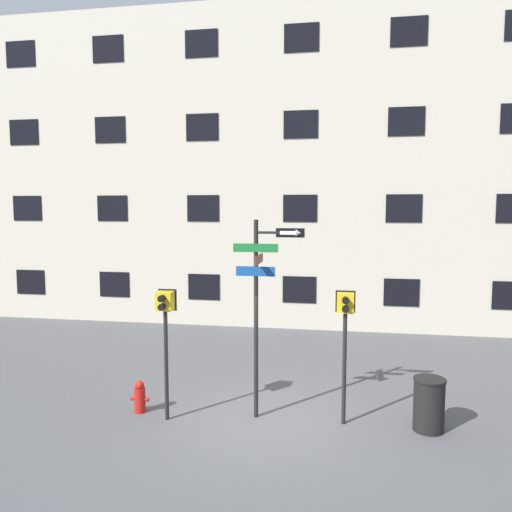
{
  "coord_description": "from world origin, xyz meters",
  "views": [
    {
      "loc": [
        1.47,
        -9.38,
        4.26
      ],
      "look_at": [
        -0.22,
        0.28,
        3.3
      ],
      "focal_mm": 35.0,
      "sensor_mm": 36.0,
      "label": 1
    }
  ],
  "objects_px": {
    "pedestrian_signal_left": "(165,319)",
    "pedestrian_signal_right": "(345,321)",
    "fire_hydrant": "(140,397)",
    "street_sign_pole": "(260,298)",
    "trash_bin": "(429,404)"
  },
  "relations": [
    {
      "from": "pedestrian_signal_left",
      "to": "trash_bin",
      "type": "distance_m",
      "value": 5.35
    },
    {
      "from": "pedestrian_signal_left",
      "to": "pedestrian_signal_right",
      "type": "relative_size",
      "value": 1.0
    },
    {
      "from": "street_sign_pole",
      "to": "pedestrian_signal_right",
      "type": "bearing_deg",
      "value": -0.51
    },
    {
      "from": "pedestrian_signal_right",
      "to": "trash_bin",
      "type": "height_order",
      "value": "pedestrian_signal_right"
    },
    {
      "from": "pedestrian_signal_right",
      "to": "pedestrian_signal_left",
      "type": "bearing_deg",
      "value": -173.25
    },
    {
      "from": "street_sign_pole",
      "to": "pedestrian_signal_right",
      "type": "distance_m",
      "value": 1.72
    },
    {
      "from": "pedestrian_signal_right",
      "to": "trash_bin",
      "type": "distance_m",
      "value": 2.23
    },
    {
      "from": "fire_hydrant",
      "to": "trash_bin",
      "type": "bearing_deg",
      "value": 1.45
    },
    {
      "from": "pedestrian_signal_left",
      "to": "pedestrian_signal_right",
      "type": "xyz_separation_m",
      "value": [
        3.5,
        0.41,
        0.01
      ]
    },
    {
      "from": "street_sign_pole",
      "to": "pedestrian_signal_left",
      "type": "bearing_deg",
      "value": -166.76
    },
    {
      "from": "fire_hydrant",
      "to": "street_sign_pole",
      "type": "bearing_deg",
      "value": 4.11
    },
    {
      "from": "street_sign_pole",
      "to": "trash_bin",
      "type": "bearing_deg",
      "value": -0.59
    },
    {
      "from": "street_sign_pole",
      "to": "pedestrian_signal_left",
      "type": "distance_m",
      "value": 1.92
    },
    {
      "from": "pedestrian_signal_right",
      "to": "fire_hydrant",
      "type": "relative_size",
      "value": 3.94
    },
    {
      "from": "pedestrian_signal_left",
      "to": "fire_hydrant",
      "type": "height_order",
      "value": "pedestrian_signal_left"
    }
  ]
}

